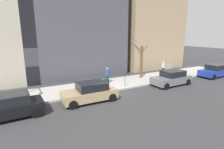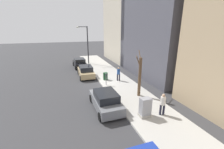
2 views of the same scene
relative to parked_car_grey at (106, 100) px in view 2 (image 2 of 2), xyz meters
The scene contains 14 objects.
ground_plane 6.49m from the parked_car_grey, 80.95° to the left, with size 120.00×120.00×0.00m, color #38383A.
sidewalk 7.08m from the parked_car_grey, 64.67° to the left, with size 4.00×36.00×0.15m, color #B2AFA8.
parked_car_grey is the anchor object (origin of this frame).
parked_car_tan 8.99m from the parked_car_grey, 90.77° to the left, with size 1.98×4.23×1.52m.
parked_car_black 14.52m from the parked_car_grey, 91.02° to the left, with size 2.03×4.25×1.52m.
parking_meter 4.97m from the parked_car_grey, 72.84° to the left, with size 0.14×0.10×1.35m.
utility_box 3.20m from the parked_car_grey, 43.55° to the right, with size 0.83×0.61×1.43m.
streetlamp 16.62m from the parked_car_grey, 85.43° to the left, with size 1.97×0.32×6.50m.
bare_tree 4.03m from the parked_car_grey, 17.26° to the left, with size 1.14×1.61×4.17m.
trash_bin 6.81m from the parked_car_grey, 73.68° to the left, with size 0.56×0.56×0.90m, color #14381E.
pedestrian_near_meter 4.37m from the parked_car_grey, 33.78° to the right, with size 0.39×0.36×1.66m.
pedestrian_midblock 6.61m from the parked_car_grey, 59.81° to the left, with size 0.39×0.36×1.66m.
office_block_center 16.02m from the parked_car_grey, 29.43° to the left, with size 11.98×11.98×15.65m, color #4C4C56.
office_tower_right 23.31m from the parked_car_grey, 54.95° to the left, with size 11.64×11.64×19.56m, color #BCB29E.
Camera 2 is at (-4.03, -16.84, 6.27)m, focal length 24.00 mm.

